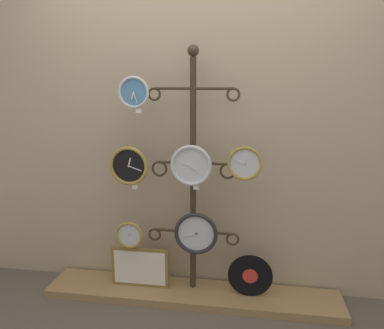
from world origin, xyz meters
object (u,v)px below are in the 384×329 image
(clock_bottom_center, at_px, (196,233))
(picture_frame, at_px, (140,267))
(clock_middle_right, at_px, (245,163))
(clock_bottom_left, at_px, (129,235))
(vinyl_record, at_px, (250,276))
(clock_middle_left, at_px, (129,166))
(clock_middle_center, at_px, (191,165))
(display_stand, at_px, (193,220))
(clock_top_left, at_px, (134,92))

(clock_bottom_center, xyz_separation_m, picture_frame, (-0.44, 0.03, -0.32))
(clock_bottom_center, bearing_deg, picture_frame, 175.50)
(clock_middle_right, height_order, picture_frame, clock_middle_right)
(clock_bottom_left, bearing_deg, vinyl_record, 1.68)
(clock_middle_right, height_order, clock_bottom_center, clock_middle_right)
(clock_middle_left, bearing_deg, clock_middle_center, -0.03)
(display_stand, relative_size, clock_bottom_left, 9.04)
(clock_top_left, distance_m, picture_frame, 1.31)
(clock_middle_left, bearing_deg, vinyl_record, 1.11)
(clock_bottom_left, height_order, clock_bottom_center, clock_bottom_center)
(clock_middle_center, bearing_deg, clock_middle_left, 179.97)
(clock_bottom_center, bearing_deg, vinyl_record, 2.97)
(clock_bottom_left, distance_m, picture_frame, 0.29)
(clock_middle_right, bearing_deg, clock_middle_left, 179.01)
(clock_top_left, distance_m, clock_middle_center, 0.63)
(picture_frame, bearing_deg, display_stand, 8.05)
(display_stand, bearing_deg, clock_middle_left, -168.95)
(display_stand, bearing_deg, vinyl_record, -9.32)
(clock_middle_right, xyz_separation_m, clock_bottom_left, (-0.83, 0.01, -0.57))
(display_stand, relative_size, clock_top_left, 8.50)
(clock_middle_left, bearing_deg, clock_top_left, -13.51)
(clock_middle_center, xyz_separation_m, clock_bottom_left, (-0.46, -0.01, -0.54))
(clock_middle_center, distance_m, vinyl_record, 0.92)
(vinyl_record, bearing_deg, clock_middle_right, -153.58)
(clock_middle_right, distance_m, picture_frame, 1.14)
(display_stand, relative_size, clock_middle_center, 6.35)
(clock_middle_left, height_order, vinyl_record, clock_middle_left)
(clock_middle_left, distance_m, clock_bottom_center, 0.68)
(clock_middle_right, relative_size, clock_bottom_center, 0.75)
(clock_top_left, bearing_deg, clock_middle_center, 2.07)
(clock_middle_center, height_order, clock_bottom_center, clock_middle_center)
(clock_top_left, xyz_separation_m, clock_bottom_left, (-0.07, 0.01, -1.03))
(clock_top_left, xyz_separation_m, clock_middle_left, (-0.06, 0.01, -0.51))
(clock_middle_center, bearing_deg, clock_bottom_center, -4.67)
(clock_top_left, bearing_deg, display_stand, 14.64)
(vinyl_record, bearing_deg, display_stand, 170.68)
(clock_middle_right, relative_size, picture_frame, 0.53)
(display_stand, xyz_separation_m, clock_bottom_left, (-0.46, -0.10, -0.10))
(display_stand, xyz_separation_m, picture_frame, (-0.40, -0.06, -0.38))
(clock_top_left, bearing_deg, clock_bottom_left, 175.94)
(clock_middle_left, height_order, picture_frame, clock_middle_left)
(display_stand, relative_size, clock_middle_left, 6.50)
(display_stand, bearing_deg, clock_bottom_center, -68.92)
(clock_middle_left, xyz_separation_m, clock_middle_center, (0.44, -0.00, 0.02))
(clock_top_left, bearing_deg, clock_bottom_center, 1.44)
(clock_middle_center, bearing_deg, picture_frame, 175.52)
(clock_middle_center, relative_size, clock_middle_right, 1.23)
(display_stand, bearing_deg, clock_bottom_left, -168.15)
(clock_middle_left, xyz_separation_m, clock_bottom_center, (0.48, -0.00, -0.48))
(clock_top_left, distance_m, clock_bottom_left, 1.04)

